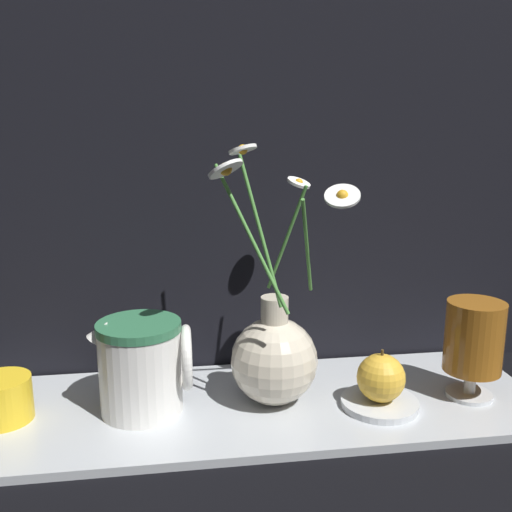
# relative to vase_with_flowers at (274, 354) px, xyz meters

# --- Properties ---
(ground_plane) EXTENTS (6.00, 6.00, 0.00)m
(ground_plane) POSITION_rel_vase_with_flowers_xyz_m (-0.04, -0.00, -0.08)
(ground_plane) COLOR black
(shelf) EXTENTS (0.86, 0.27, 0.01)m
(shelf) POSITION_rel_vase_with_flowers_xyz_m (-0.04, -0.00, -0.08)
(shelf) COLOR #B2B7BC
(shelf) RESTS_ON ground_plane
(backdrop_wall) EXTENTS (1.36, 0.02, 1.10)m
(backdrop_wall) POSITION_rel_vase_with_flowers_xyz_m (-0.04, 0.15, 0.47)
(backdrop_wall) COLOR black
(backdrop_wall) RESTS_ON ground_plane
(vase_with_flowers) EXTENTS (0.22, 0.18, 0.37)m
(vase_with_flowers) POSITION_rel_vase_with_flowers_xyz_m (0.00, 0.00, 0.00)
(vase_with_flowers) COLOR beige
(vase_with_flowers) RESTS_ON shelf
(yellow_mug) EXTENTS (0.09, 0.08, 0.06)m
(yellow_mug) POSITION_rel_vase_with_flowers_xyz_m (-0.38, 0.00, -0.04)
(yellow_mug) COLOR yellow
(yellow_mug) RESTS_ON shelf
(ceramic_pitcher) EXTENTS (0.14, 0.12, 0.14)m
(ceramic_pitcher) POSITION_rel_vase_with_flowers_xyz_m (-0.19, -0.01, -0.00)
(ceramic_pitcher) COLOR white
(ceramic_pitcher) RESTS_ON shelf
(tea_glass) EXTENTS (0.08, 0.08, 0.15)m
(tea_glass) POSITION_rel_vase_with_flowers_xyz_m (0.29, -0.03, 0.02)
(tea_glass) COLOR silver
(tea_glass) RESTS_ON shelf
(saucer_plate) EXTENTS (0.11, 0.11, 0.01)m
(saucer_plate) POSITION_rel_vase_with_flowers_xyz_m (0.15, -0.04, -0.07)
(saucer_plate) COLOR silver
(saucer_plate) RESTS_ON shelf
(orange_fruit) EXTENTS (0.07, 0.07, 0.08)m
(orange_fruit) POSITION_rel_vase_with_flowers_xyz_m (0.15, -0.04, -0.03)
(orange_fruit) COLOR gold
(orange_fruit) RESTS_ON saucer_plate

